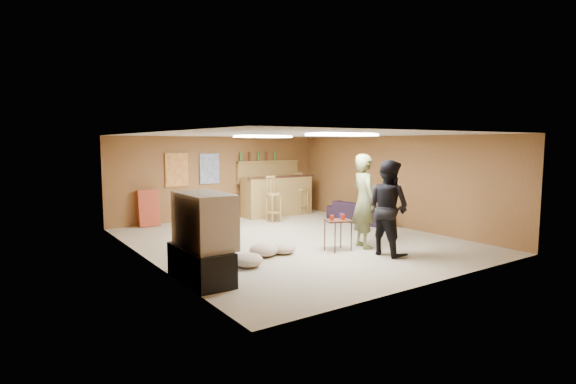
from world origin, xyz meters
TOP-DOWN VIEW (x-y plane):
  - ground at (0.00, 0.00)m, footprint 7.00×7.00m
  - ceiling at (0.00, 0.00)m, footprint 6.00×7.00m
  - wall_back at (0.00, 3.50)m, footprint 6.00×0.02m
  - wall_front at (0.00, -3.50)m, footprint 6.00×0.02m
  - wall_left at (-3.00, 0.00)m, footprint 0.02×7.00m
  - wall_right at (3.00, 0.00)m, footprint 0.02×7.00m
  - tv_stand at (-2.72, -1.50)m, footprint 0.55×1.30m
  - dvd_box at (-2.50, -1.50)m, footprint 0.35×0.50m
  - tv_body at (-2.65, -1.50)m, footprint 0.60×1.10m
  - tv_screen at (-2.34, -1.50)m, footprint 0.02×0.95m
  - bar_counter at (1.50, 2.95)m, footprint 2.00×0.60m
  - bar_lip at (1.50, 2.70)m, footprint 2.10×0.12m
  - bar_shelf at (1.50, 3.40)m, footprint 2.00×0.18m
  - bar_backing at (1.50, 3.42)m, footprint 2.00×0.14m
  - poster_left at (-1.20, 3.46)m, footprint 0.60×0.03m
  - poster_right at (-0.30, 3.46)m, footprint 0.55×0.03m
  - folding_chair_stack at (-2.00, 3.30)m, footprint 0.50×0.26m
  - ceiling_panel_front at (0.00, -1.50)m, footprint 1.20×0.60m
  - ceiling_panel_back at (0.00, 1.20)m, footprint 1.20×0.60m
  - person_olive at (0.77, -1.28)m, footprint 0.61×0.76m
  - person_black at (0.74, -1.94)m, footprint 0.71×0.88m
  - sofa at (2.70, 0.85)m, footprint 0.88×1.83m
  - tray_table at (0.18, -1.21)m, footprint 0.56×0.50m
  - cup_red_near at (0.05, -1.19)m, footprint 0.09×0.09m
  - cup_red_far at (0.25, -1.26)m, footprint 0.10×0.10m
  - cup_blue at (0.33, -1.12)m, footprint 0.07×0.07m
  - bar_stool_left at (0.85, 2.10)m, footprint 0.46×0.46m
  - bar_stool_right at (2.19, 2.73)m, footprint 0.43×0.43m
  - cushion_near_tv at (-1.19, -0.78)m, footprint 0.67×0.67m
  - cushion_mid at (-0.80, -0.82)m, footprint 0.46×0.46m
  - cushion_far at (-1.77, -1.23)m, footprint 0.63×0.63m
  - bottle_row at (1.16, 3.38)m, footprint 1.20×0.08m

SIDE VIEW (x-z plane):
  - ground at x=0.00m, z-range 0.00..0.00m
  - cushion_mid at x=-0.80m, z-range 0.00..0.20m
  - cushion_far at x=-1.77m, z-range 0.00..0.22m
  - cushion_near_tv at x=-1.19m, z-range 0.00..0.23m
  - dvd_box at x=-2.50m, z-range 0.11..0.19m
  - tv_stand at x=-2.72m, z-range 0.00..0.50m
  - sofa at x=2.70m, z-range 0.00..0.52m
  - tray_table at x=0.18m, z-range 0.00..0.59m
  - folding_chair_stack at x=-2.00m, z-range -0.01..0.91m
  - bar_counter at x=1.50m, z-range 0.00..1.10m
  - bar_stool_right at x=2.19m, z-range 0.00..1.19m
  - bar_stool_left at x=0.85m, z-range 0.00..1.19m
  - cup_red_near at x=0.05m, z-range 0.59..0.69m
  - cup_blue at x=0.33m, z-range 0.59..0.69m
  - cup_red_far at x=0.25m, z-range 0.59..0.70m
  - person_black at x=0.74m, z-range 0.00..1.73m
  - tv_body at x=-2.65m, z-range 0.50..1.30m
  - tv_screen at x=-2.34m, z-range 0.57..1.23m
  - person_olive at x=0.77m, z-range 0.00..1.82m
  - wall_back at x=0.00m, z-range 0.00..2.20m
  - wall_front at x=0.00m, z-range 0.00..2.20m
  - wall_left at x=-3.00m, z-range 0.00..2.20m
  - wall_right at x=3.00m, z-range 0.00..2.20m
  - bar_lip at x=1.50m, z-range 1.08..1.12m
  - bar_backing at x=1.50m, z-range 0.90..1.50m
  - poster_left at x=-1.20m, z-range 0.93..1.78m
  - poster_right at x=-0.30m, z-range 0.95..1.75m
  - bar_shelf at x=1.50m, z-range 1.48..1.52m
  - bottle_row at x=1.16m, z-range 1.52..1.78m
  - ceiling_panel_front at x=0.00m, z-range 2.15..2.19m
  - ceiling_panel_back at x=0.00m, z-range 2.15..2.19m
  - ceiling at x=0.00m, z-range 2.19..2.21m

